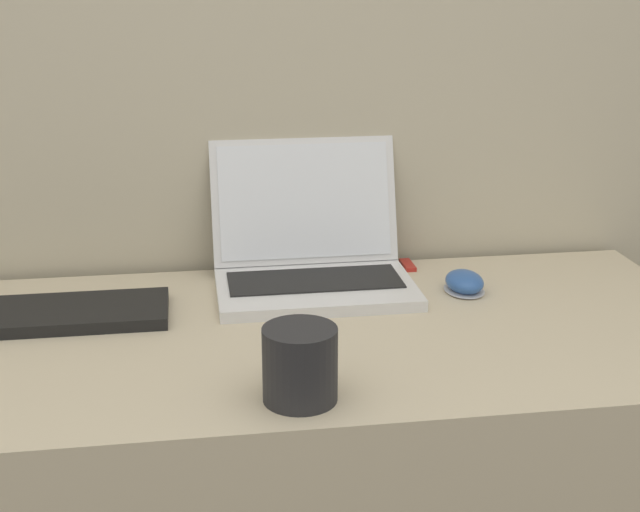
{
  "coord_description": "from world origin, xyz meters",
  "views": [
    {
      "loc": [
        -0.11,
        -0.97,
        1.31
      ],
      "look_at": [
        0.1,
        0.42,
        0.85
      ],
      "focal_mm": 50.0,
      "sensor_mm": 36.0,
      "label": 1
    }
  ],
  "objects_px": {
    "external_keyboard": "(35,315)",
    "computer_mouse": "(464,283)",
    "usb_stick": "(408,265)",
    "laptop": "(311,254)",
    "drink_cup": "(300,363)"
  },
  "relations": [
    {
      "from": "computer_mouse",
      "to": "external_keyboard",
      "type": "xyz_separation_m",
      "value": [
        -0.73,
        -0.03,
        -0.01
      ]
    },
    {
      "from": "laptop",
      "to": "external_keyboard",
      "type": "bearing_deg",
      "value": -167.31
    },
    {
      "from": "computer_mouse",
      "to": "usb_stick",
      "type": "height_order",
      "value": "computer_mouse"
    },
    {
      "from": "drink_cup",
      "to": "computer_mouse",
      "type": "height_order",
      "value": "drink_cup"
    },
    {
      "from": "drink_cup",
      "to": "external_keyboard",
      "type": "bearing_deg",
      "value": 139.29
    },
    {
      "from": "computer_mouse",
      "to": "external_keyboard",
      "type": "height_order",
      "value": "computer_mouse"
    },
    {
      "from": "external_keyboard",
      "to": "computer_mouse",
      "type": "bearing_deg",
      "value": 2.06
    },
    {
      "from": "laptop",
      "to": "usb_stick",
      "type": "relative_size",
      "value": 5.72
    },
    {
      "from": "laptop",
      "to": "drink_cup",
      "type": "relative_size",
      "value": 3.36
    },
    {
      "from": "usb_stick",
      "to": "laptop",
      "type": "bearing_deg",
      "value": -161.66
    },
    {
      "from": "external_keyboard",
      "to": "laptop",
      "type": "bearing_deg",
      "value": 12.69
    },
    {
      "from": "drink_cup",
      "to": "usb_stick",
      "type": "bearing_deg",
      "value": 61.61
    },
    {
      "from": "laptop",
      "to": "external_keyboard",
      "type": "height_order",
      "value": "laptop"
    },
    {
      "from": "laptop",
      "to": "usb_stick",
      "type": "height_order",
      "value": "laptop"
    },
    {
      "from": "computer_mouse",
      "to": "external_keyboard",
      "type": "relative_size",
      "value": 0.22
    }
  ]
}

